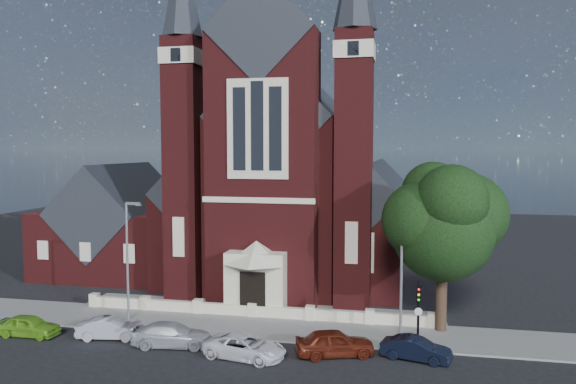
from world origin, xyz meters
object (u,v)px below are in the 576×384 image
traffic_signal (418,306)px  car_white_suv (245,347)px  parish_hall (121,230)px  street_lamp_left (128,254)px  church (297,184)px  car_dark_red (335,343)px  street_tree (445,224)px  car_silver_b (172,335)px  car_silver_a (110,328)px  street_lamp_right (403,265)px  car_lime_van (28,326)px  car_navy (416,349)px

traffic_signal → car_white_suv: bearing=-160.8°
parish_hall → street_lamp_left: (8.09, -14.00, 0.59)m
church → car_dark_red: (6.40, -22.47, -7.43)m
church → parish_hall: bearing=-162.8°
street_tree → car_silver_b: size_ratio=2.26×
car_dark_red → traffic_signal: bearing=-86.1°
car_dark_red → street_tree: bearing=-68.9°
car_white_suv → street_tree: bearing=-48.7°
car_silver_a → car_silver_b: car_silver_b is taller
street_tree → street_lamp_right: street_tree is taller
parish_hall → car_silver_a: bearing=-63.8°
church → street_lamp_left: (-7.91, -18.94, -3.59)m
street_lamp_left → car_silver_b: 7.29m
church → car_lime_van: (-12.63, -22.99, -7.52)m
church → street_lamp_left: size_ratio=4.31×
traffic_signal → car_silver_b: size_ratio=0.84×
parish_hall → car_silver_a: 19.77m
car_silver_b → car_lime_van: bearing=81.9°
church → car_silver_a: (-7.39, -22.42, -7.53)m
street_lamp_right → traffic_signal: street_lamp_right is taller
car_silver_a → car_lime_van: bearing=86.0°
street_lamp_left → car_navy: street_lamp_left is taller
street_lamp_right → street_lamp_left: bearing=180.0°
car_white_suv → parish_hall: bearing=53.5°
street_lamp_left → car_white_suv: bearing=-27.1°
car_white_suv → street_lamp_left: bearing=73.3°
car_lime_van → car_silver_b: size_ratio=0.82×
car_navy → street_lamp_right: bearing=27.3°
street_tree → car_dark_red: (-6.20, -5.24, -6.20)m
street_lamp_right → car_navy: bearing=-76.5°
parish_hall → car_white_suv: bearing=-47.0°
parish_hall → car_white_suv: (17.57, -18.86, -3.37)m
church → traffic_signal: bearing=-61.8°
church → traffic_signal: (11.00, -20.52, -5.60)m
car_silver_b → car_dark_red: (9.56, 0.38, 0.07)m
street_lamp_left → traffic_signal: street_lamp_left is taller
church → street_tree: bearing=-53.8°
street_lamp_left → church: bearing=67.3°
church → car_silver_b: bearing=-97.9°
church → car_white_suv: church is taller
street_lamp_right → car_dark_red: size_ratio=1.82×
street_lamp_right → car_silver_b: 14.36m
car_lime_van → car_silver_b: 9.47m
church → car_navy: (10.86, -22.16, -7.56)m
street_tree → car_navy: bearing=-109.4°
street_lamp_left → street_lamp_right: same height
car_lime_van → church: bearing=-29.0°
parish_hall → car_silver_a: (8.61, -17.47, -3.36)m
street_lamp_left → car_navy: (18.77, -3.22, -3.97)m
parish_hall → car_silver_b: 22.29m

